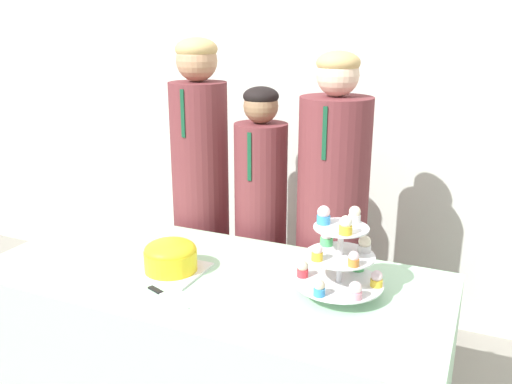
% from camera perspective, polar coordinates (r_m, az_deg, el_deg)
% --- Properties ---
extents(wall_back, '(9.00, 0.06, 2.70)m').
position_cam_1_polar(wall_back, '(3.13, 6.66, 11.48)').
color(wall_back, silver).
rests_on(wall_back, ground_plane).
extents(table, '(1.80, 0.79, 0.73)m').
position_cam_1_polar(table, '(2.30, -4.58, -16.85)').
color(table, '#A8DBB2').
rests_on(table, ground_plane).
extents(round_cake, '(0.25, 0.25, 0.13)m').
position_cam_1_polar(round_cake, '(2.12, -8.98, -6.73)').
color(round_cake, white).
rests_on(round_cake, table).
extents(cake_knife, '(0.22, 0.10, 0.01)m').
position_cam_1_polar(cake_knife, '(1.99, -9.86, -10.52)').
color(cake_knife, silver).
rests_on(cake_knife, table).
extents(cupcake_stand, '(0.31, 0.31, 0.32)m').
position_cam_1_polar(cupcake_stand, '(1.92, 8.85, -6.79)').
color(cupcake_stand, silver).
rests_on(cupcake_stand, table).
extents(student_0, '(0.28, 0.29, 1.60)m').
position_cam_1_polar(student_0, '(2.75, -5.78, -1.53)').
color(student_0, brown).
rests_on(student_0, ground_plane).
extents(student_1, '(0.25, 0.26, 1.39)m').
position_cam_1_polar(student_1, '(2.65, 0.48, -4.71)').
color(student_1, brown).
rests_on(student_1, ground_plane).
extents(student_2, '(0.32, 0.32, 1.55)m').
position_cam_1_polar(student_2, '(2.52, 7.89, -4.49)').
color(student_2, brown).
rests_on(student_2, ground_plane).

